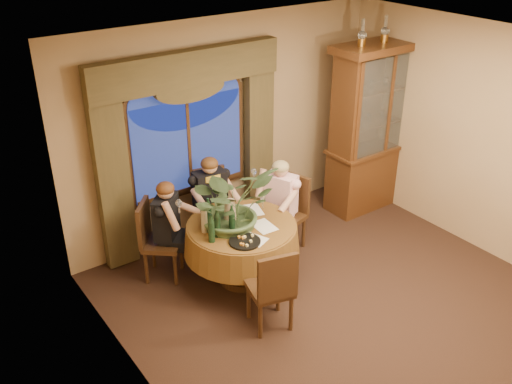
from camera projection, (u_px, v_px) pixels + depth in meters
floor at (355, 315)px, 6.17m from camera, size 5.00×5.00×0.00m
wall_back at (226, 126)px, 7.33m from camera, size 4.50×0.00×4.50m
wall_right at (503, 148)px, 6.69m from camera, size 0.00×5.00×5.00m
ceiling at (381, 57)px, 4.88m from camera, size 5.00×5.00×0.00m
window at (189, 146)px, 7.02m from camera, size 1.62×0.10×1.32m
arched_transom at (185, 84)px, 6.66m from camera, size 1.60×0.06×0.44m
drapery_left at (113, 177)px, 6.50m from camera, size 0.38×0.14×2.32m
drapery_right at (259, 138)px, 7.57m from camera, size 0.38×0.14×2.32m
swag_valance at (187, 69)px, 6.51m from camera, size 2.45×0.16×0.42m
dining_table at (242, 252)px, 6.58m from camera, size 1.45×1.45×0.75m
china_cabinet at (375, 127)px, 7.91m from camera, size 1.45×0.57×2.35m
oil_lamp_left at (362, 33)px, 7.08m from camera, size 0.11×0.11×0.34m
oil_lamp_center at (385, 29)px, 7.29m from camera, size 0.11×0.11×0.34m
oil_lamp_right at (407, 25)px, 7.51m from camera, size 0.11×0.11×0.34m
chair_right at (286, 215)px, 7.13m from camera, size 0.52×0.52×0.96m
chair_back_right at (215, 208)px, 7.30m from camera, size 0.50×0.50×0.96m
chair_back at (162, 241)px, 6.60m from camera, size 0.59×0.59×0.96m
chair_front_left at (270, 287)px, 5.83m from camera, size 0.51×0.51×0.96m
person_pink at (280, 205)px, 7.10m from camera, size 0.53×0.55×1.23m
person_back at (167, 229)px, 6.59m from camera, size 0.59×0.59×1.22m
person_scarf at (210, 203)px, 7.12m from camera, size 0.49×0.46×1.25m
stoneware_vase at (230, 211)px, 6.39m from camera, size 0.15×0.15×0.28m
centerpiece_plant at (230, 174)px, 6.14m from camera, size 0.96×1.07×0.83m
olive_bowl at (247, 225)px, 6.35m from camera, size 0.16×0.16×0.05m
cheese_platter at (245, 242)px, 6.06m from camera, size 0.34×0.34×0.02m
wine_bottle_0 at (232, 219)px, 6.18m from camera, size 0.07×0.07×0.33m
wine_bottle_1 at (211, 228)px, 6.01m from camera, size 0.07×0.07×0.33m
wine_bottle_2 at (208, 212)px, 6.33m from camera, size 0.07×0.07×0.33m
wine_bottle_3 at (204, 219)px, 6.19m from camera, size 0.07×0.07×0.33m
wine_bottle_4 at (217, 223)px, 6.11m from camera, size 0.07×0.07×0.33m
tasting_paper_0 at (264, 226)px, 6.36m from camera, size 0.23×0.31×0.00m
tasting_paper_1 at (252, 210)px, 6.69m from camera, size 0.29×0.35×0.00m
tasting_paper_2 at (253, 239)px, 6.12m from camera, size 0.31×0.36×0.00m
wine_glass_person_pink at (263, 202)px, 6.69m from camera, size 0.07×0.07×0.18m
wine_glass_person_back at (203, 215)px, 6.42m from camera, size 0.07×0.07×0.18m
wine_glass_person_scarf at (224, 201)px, 6.71m from camera, size 0.07×0.07×0.18m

